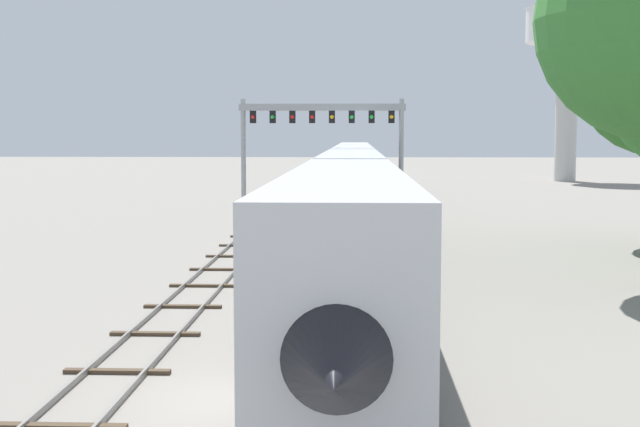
{
  "coord_description": "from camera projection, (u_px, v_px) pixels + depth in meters",
  "views": [
    {
      "loc": [
        2.28,
        -18.46,
        5.78
      ],
      "look_at": [
        1.0,
        12.0,
        3.0
      ],
      "focal_mm": 49.01,
      "sensor_mm": 36.0,
      "label": 1
    }
  ],
  "objects": [
    {
      "name": "ground_plane",
      "position": [
        251.0,
        400.0,
        18.99
      ],
      "size": [
        400.0,
        400.0,
        0.0
      ],
      "primitive_type": "plane",
      "color": "gray"
    },
    {
      "name": "track_main",
      "position": [
        353.0,
        198.0,
        78.6
      ],
      "size": [
        2.6,
        200.0,
        0.16
      ],
      "color": "slate",
      "rests_on": "ground"
    },
    {
      "name": "track_near",
      "position": [
        271.0,
        219.0,
        58.93
      ],
      "size": [
        2.6,
        160.0,
        0.16
      ],
      "color": "slate",
      "rests_on": "ground"
    },
    {
      "name": "passenger_train",
      "position": [
        352.0,
        182.0,
        58.14
      ],
      "size": [
        3.04,
        91.92,
        4.8
      ],
      "color": "silver",
      "rests_on": "ground"
    },
    {
      "name": "signal_gantry",
      "position": [
        322.0,
        129.0,
        63.3
      ],
      "size": [
        12.1,
        0.49,
        8.31
      ],
      "color": "#999BA0",
      "rests_on": "ground"
    },
    {
      "name": "water_tower",
      "position": [
        568.0,
        36.0,
        105.71
      ],
      "size": [
        10.32,
        10.32,
        22.23
      ],
      "color": "beige",
      "rests_on": "ground"
    }
  ]
}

